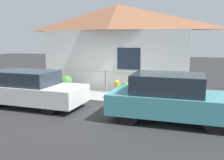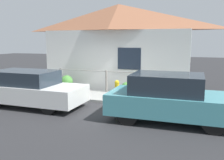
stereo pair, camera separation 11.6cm
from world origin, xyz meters
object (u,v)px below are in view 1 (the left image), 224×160
object	(u,v)px
car_right	(171,98)
potted_plant_near_hydrant	(126,87)
fire_hydrant	(117,89)
car_left	(28,89)
potted_plant_by_fence	(66,82)

from	to	relation	value
car_right	potted_plant_near_hydrant	xyz separation A→B (m)	(-2.26, 2.81, -0.32)
fire_hydrant	potted_plant_near_hydrant	world-z (taller)	fire_hydrant
car_left	car_right	size ratio (longest dim) A/B	1.10
fire_hydrant	car_left	bearing A→B (deg)	-149.96
fire_hydrant	potted_plant_near_hydrant	size ratio (longest dim) A/B	1.48
car_right	potted_plant_by_fence	xyz separation A→B (m)	(-5.24, 2.81, -0.23)
potted_plant_near_hydrant	potted_plant_by_fence	xyz separation A→B (m)	(-2.97, -0.00, 0.10)
potted_plant_near_hydrant	potted_plant_by_fence	distance (m)	2.97
car_left	potted_plant_by_fence	size ratio (longest dim) A/B	6.12
car_left	fire_hydrant	distance (m)	3.41
car_right	potted_plant_near_hydrant	distance (m)	3.62
car_right	potted_plant_by_fence	world-z (taller)	car_right
potted_plant_near_hydrant	potted_plant_by_fence	size ratio (longest dim) A/B	0.76
fire_hydrant	potted_plant_near_hydrant	xyz separation A→B (m)	(0.04, 1.11, -0.12)
potted_plant_by_fence	potted_plant_near_hydrant	bearing A→B (deg)	0.09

